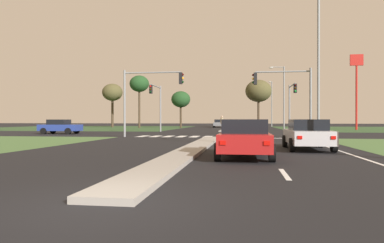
# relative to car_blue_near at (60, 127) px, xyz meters

# --- Properties ---
(ground_plane) EXTENTS (200.00, 200.00, 0.00)m
(ground_plane) POSITION_rel_car_blue_near_xyz_m (16.28, 1.41, -0.76)
(ground_plane) COLOR black
(grass_verge_far_left) EXTENTS (35.00, 35.00, 0.01)m
(grass_verge_far_left) POSITION_rel_car_blue_near_xyz_m (-9.22, 25.91, -0.75)
(grass_verge_far_left) COLOR #2D4C28
(grass_verge_far_left) RESTS_ON ground
(median_island_near) EXTENTS (1.20, 22.00, 0.14)m
(median_island_near) POSITION_rel_car_blue_near_xyz_m (16.28, -17.59, -0.69)
(median_island_near) COLOR gray
(median_island_near) RESTS_ON ground
(median_island_far) EXTENTS (1.20, 36.00, 0.14)m
(median_island_far) POSITION_rel_car_blue_near_xyz_m (16.28, 26.41, -0.69)
(median_island_far) COLOR gray
(median_island_far) RESTS_ON ground
(lane_dash_near) EXTENTS (0.14, 2.00, 0.01)m
(lane_dash_near) POSITION_rel_car_blue_near_xyz_m (19.78, -24.52, -0.75)
(lane_dash_near) COLOR silver
(lane_dash_near) RESTS_ON ground
(lane_dash_second) EXTENTS (0.14, 2.00, 0.01)m
(lane_dash_second) POSITION_rel_car_blue_near_xyz_m (19.78, -18.52, -0.75)
(lane_dash_second) COLOR silver
(lane_dash_second) RESTS_ON ground
(lane_dash_third) EXTENTS (0.14, 2.00, 0.01)m
(lane_dash_third) POSITION_rel_car_blue_near_xyz_m (19.78, -12.52, -0.75)
(lane_dash_third) COLOR silver
(lane_dash_third) RESTS_ON ground
(lane_dash_fourth) EXTENTS (0.14, 2.00, 0.01)m
(lane_dash_fourth) POSITION_rel_car_blue_near_xyz_m (19.78, -6.52, -0.75)
(lane_dash_fourth) COLOR silver
(lane_dash_fourth) RESTS_ON ground
(edge_line_right) EXTENTS (0.14, 24.00, 0.01)m
(edge_line_right) POSITION_rel_car_blue_near_xyz_m (23.13, -16.59, -0.75)
(edge_line_right) COLOR silver
(edge_line_right) RESTS_ON ground
(stop_bar_near) EXTENTS (6.40, 0.50, 0.01)m
(stop_bar_near) POSITION_rel_car_blue_near_xyz_m (20.08, -5.59, -0.75)
(stop_bar_near) COLOR silver
(stop_bar_near) RESTS_ON ground
(crosswalk_bar_near) EXTENTS (0.70, 2.80, 0.01)m
(crosswalk_bar_near) POSITION_rel_car_blue_near_xyz_m (9.88, -3.79, -0.75)
(crosswalk_bar_near) COLOR silver
(crosswalk_bar_near) RESTS_ON ground
(crosswalk_bar_second) EXTENTS (0.70, 2.80, 0.01)m
(crosswalk_bar_second) POSITION_rel_car_blue_near_xyz_m (11.03, -3.79, -0.75)
(crosswalk_bar_second) COLOR silver
(crosswalk_bar_second) RESTS_ON ground
(crosswalk_bar_third) EXTENTS (0.70, 2.80, 0.01)m
(crosswalk_bar_third) POSITION_rel_car_blue_near_xyz_m (12.18, -3.79, -0.75)
(crosswalk_bar_third) COLOR silver
(crosswalk_bar_third) RESTS_ON ground
(crosswalk_bar_fourth) EXTENTS (0.70, 2.80, 0.01)m
(crosswalk_bar_fourth) POSITION_rel_car_blue_near_xyz_m (13.33, -3.79, -0.75)
(crosswalk_bar_fourth) COLOR silver
(crosswalk_bar_fourth) RESTS_ON ground
(crosswalk_bar_fifth) EXTENTS (0.70, 2.80, 0.01)m
(crosswalk_bar_fifth) POSITION_rel_car_blue_near_xyz_m (14.48, -3.79, -0.75)
(crosswalk_bar_fifth) COLOR silver
(crosswalk_bar_fifth) RESTS_ON ground
(crosswalk_bar_sixth) EXTENTS (0.70, 2.80, 0.01)m
(crosswalk_bar_sixth) POSITION_rel_car_blue_near_xyz_m (15.63, -3.79, -0.75)
(crosswalk_bar_sixth) COLOR silver
(crosswalk_bar_sixth) RESTS_ON ground
(crosswalk_bar_seventh) EXTENTS (0.70, 2.80, 0.01)m
(crosswalk_bar_seventh) POSITION_rel_car_blue_near_xyz_m (16.78, -3.79, -0.75)
(crosswalk_bar_seventh) COLOR silver
(crosswalk_bar_seventh) RESTS_ON ground
(car_blue_near) EXTENTS (4.16, 2.02, 1.48)m
(car_blue_near) POSITION_rel_car_blue_near_xyz_m (0.00, 0.00, 0.00)
(car_blue_near) COLOR navy
(car_blue_near) RESTS_ON ground
(car_grey_second) EXTENTS (2.07, 4.20, 1.49)m
(car_grey_second) POSITION_rel_car_blue_near_xyz_m (14.09, 32.57, 0.01)
(car_grey_second) COLOR slate
(car_grey_second) RESTS_ON ground
(car_red_third) EXTENTS (2.10, 4.36, 1.48)m
(car_red_third) POSITION_rel_car_blue_near_xyz_m (18.71, -20.43, 0.00)
(car_red_third) COLOR #A31919
(car_red_third) RESTS_ON ground
(car_silver_fourth) EXTENTS (2.03, 4.57, 1.48)m
(car_silver_fourth) POSITION_rel_car_blue_near_xyz_m (21.75, -16.29, 0.00)
(car_silver_fourth) COLOR #B7B7BC
(car_silver_fourth) RESTS_ON ground
(traffic_signal_far_left) EXTENTS (0.32, 4.91, 5.55)m
(traffic_signal_far_left) POSITION_rel_car_blue_near_xyz_m (8.68, 6.22, 3.08)
(traffic_signal_far_left) COLOR gray
(traffic_signal_far_left) RESTS_ON ground
(traffic_signal_near_left) EXTENTS (5.18, 0.32, 5.66)m
(traffic_signal_near_left) POSITION_rel_car_blue_near_xyz_m (10.56, -5.19, 3.17)
(traffic_signal_near_left) COLOR gray
(traffic_signal_near_left) RESTS_ON ground
(traffic_signal_near_right) EXTENTS (4.63, 0.32, 5.53)m
(traffic_signal_near_right) POSITION_rel_car_blue_near_xyz_m (22.20, -5.19, 3.05)
(traffic_signal_near_right) COLOR gray
(traffic_signal_near_right) RESTS_ON ground
(traffic_signal_far_right) EXTENTS (0.32, 5.00, 5.44)m
(traffic_signal_far_right) POSITION_rel_car_blue_near_xyz_m (23.88, 6.17, 3.02)
(traffic_signal_far_right) COLOR gray
(traffic_signal_far_right) RESTS_ON ground
(street_lamp_second) EXTENTS (2.48, 0.75, 10.76)m
(street_lamp_second) POSITION_rel_car_blue_near_xyz_m (24.51, -5.96, 5.19)
(street_lamp_second) COLOR gray
(street_lamp_second) RESTS_ON ground
(street_lamp_third) EXTENTS (2.23, 0.73, 9.04)m
(street_lamp_third) POSITION_rel_car_blue_near_xyz_m (24.14, 17.91, 4.29)
(street_lamp_third) COLOR gray
(street_lamp_third) RESTS_ON ground
(street_lamp_fourth) EXTENTS (0.89, 2.02, 9.29)m
(street_lamp_fourth) POSITION_rel_car_blue_near_xyz_m (24.28, 40.61, 4.42)
(street_lamp_fourth) COLOR gray
(street_lamp_fourth) RESTS_ON ground
(pedestrian_at_median) EXTENTS (0.34, 0.34, 1.81)m
(pedestrian_at_median) POSITION_rel_car_blue_near_xyz_m (16.00, 9.79, 0.48)
(pedestrian_at_median) COLOR maroon
(pedestrian_at_median) RESTS_ON median_island_far
(fastfood_pole_sign) EXTENTS (1.80, 0.40, 10.85)m
(fastfood_pole_sign) POSITION_rel_car_blue_near_xyz_m (34.73, 20.06, 7.21)
(fastfood_pole_sign) COLOR red
(fastfood_pole_sign) RESTS_ON ground
(treeline_near) EXTENTS (3.88, 3.88, 8.38)m
(treeline_near) POSITION_rel_car_blue_near_xyz_m (-6.39, 31.61, 5.88)
(treeline_near) COLOR #423323
(treeline_near) RESTS_ON ground
(treeline_second) EXTENTS (3.37, 3.37, 9.17)m
(treeline_second) POSITION_rel_car_blue_near_xyz_m (0.61, 26.09, 6.87)
(treeline_second) COLOR #423323
(treeline_second) RESTS_ON ground
(treeline_third) EXTENTS (3.37, 3.37, 6.51)m
(treeline_third) POSITION_rel_car_blue_near_xyz_m (7.60, 28.13, 4.26)
(treeline_third) COLOR #423323
(treeline_third) RESTS_ON ground
(treeline_fourth) EXTENTS (4.50, 4.50, 8.34)m
(treeline_fourth) POSITION_rel_car_blue_near_xyz_m (21.16, 28.53, 5.64)
(treeline_fourth) COLOR #423323
(treeline_fourth) RESTS_ON ground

